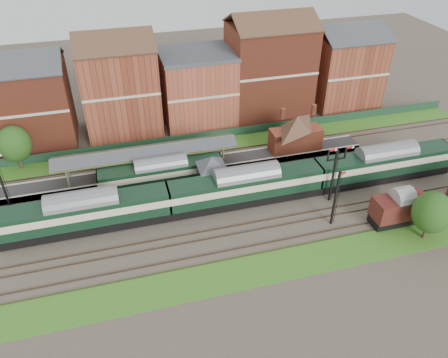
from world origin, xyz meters
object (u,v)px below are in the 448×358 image
object	(u,v)px
semaphore_bracket	(334,172)
dmu_train	(246,186)
signal_box	(212,174)
platform_railcar	(162,173)
goods_van_a	(399,208)

from	to	relation	value
semaphore_bracket	dmu_train	bearing A→B (deg)	167.44
semaphore_bracket	dmu_train	size ratio (longest dim) A/B	0.13
signal_box	platform_railcar	size ratio (longest dim) A/B	0.34
signal_box	dmu_train	world-z (taller)	signal_box
signal_box	semaphore_bracket	world-z (taller)	semaphore_bracket
signal_box	goods_van_a	bearing A→B (deg)	-30.22
goods_van_a	signal_box	bearing A→B (deg)	149.78
semaphore_bracket	goods_van_a	distance (m)	9.14
signal_box	goods_van_a	distance (m)	24.35
signal_box	platform_railcar	world-z (taller)	signal_box
platform_railcar	goods_van_a	world-z (taller)	goods_van_a
signal_box	goods_van_a	size ratio (longest dim) A/B	0.88
dmu_train	platform_railcar	xyz separation A→B (m)	(-10.25, 6.50, -0.41)
signal_box	dmu_train	bearing A→B (deg)	-40.38
goods_van_a	semaphore_bracket	bearing A→B (deg)	132.67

